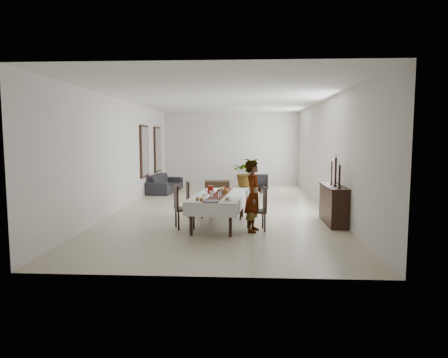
% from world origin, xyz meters
% --- Properties ---
extents(floor, '(6.00, 12.00, 0.00)m').
position_xyz_m(floor, '(0.00, 0.00, 0.00)').
color(floor, beige).
rests_on(floor, ground).
extents(ceiling, '(6.00, 12.00, 0.02)m').
position_xyz_m(ceiling, '(0.00, 0.00, 3.20)').
color(ceiling, white).
rests_on(ceiling, wall_back).
extents(wall_back, '(6.00, 0.02, 3.20)m').
position_xyz_m(wall_back, '(0.00, 6.00, 1.60)').
color(wall_back, silver).
rests_on(wall_back, floor).
extents(wall_front, '(6.00, 0.02, 3.20)m').
position_xyz_m(wall_front, '(0.00, -6.00, 1.60)').
color(wall_front, silver).
rests_on(wall_front, floor).
extents(wall_left, '(0.02, 12.00, 3.20)m').
position_xyz_m(wall_left, '(-3.00, 0.00, 1.60)').
color(wall_left, silver).
rests_on(wall_left, floor).
extents(wall_right, '(0.02, 12.00, 3.20)m').
position_xyz_m(wall_right, '(3.00, 0.00, 1.60)').
color(wall_right, silver).
rests_on(wall_right, floor).
extents(dining_table_top, '(1.20, 2.41, 0.05)m').
position_xyz_m(dining_table_top, '(0.01, -2.42, 0.70)').
color(dining_table_top, black).
rests_on(dining_table_top, table_leg_fl).
extents(table_leg_fl, '(0.07, 0.07, 0.68)m').
position_xyz_m(table_leg_fl, '(-0.53, -3.48, 0.34)').
color(table_leg_fl, black).
rests_on(table_leg_fl, floor).
extents(table_leg_fr, '(0.07, 0.07, 0.68)m').
position_xyz_m(table_leg_fr, '(0.32, -3.57, 0.34)').
color(table_leg_fr, black).
rests_on(table_leg_fr, floor).
extents(table_leg_bl, '(0.07, 0.07, 0.68)m').
position_xyz_m(table_leg_bl, '(-0.30, -1.28, 0.34)').
color(table_leg_bl, black).
rests_on(table_leg_bl, floor).
extents(table_leg_br, '(0.07, 0.07, 0.68)m').
position_xyz_m(table_leg_br, '(0.55, -1.37, 0.34)').
color(table_leg_br, black).
rests_on(table_leg_br, floor).
extents(tablecloth_top, '(1.40, 2.60, 0.01)m').
position_xyz_m(tablecloth_top, '(0.01, -2.42, 0.73)').
color(tablecloth_top, silver).
rests_on(tablecloth_top, dining_table_top).
extents(tablecloth_drape_left, '(0.27, 2.49, 0.29)m').
position_xyz_m(tablecloth_drape_left, '(-0.55, -2.37, 0.59)').
color(tablecloth_drape_left, white).
rests_on(tablecloth_drape_left, dining_table_top).
extents(tablecloth_drape_right, '(0.27, 2.49, 0.29)m').
position_xyz_m(tablecloth_drape_right, '(0.58, -2.48, 0.59)').
color(tablecloth_drape_right, white).
rests_on(tablecloth_drape_right, dining_table_top).
extents(tablecloth_drape_near, '(1.14, 0.13, 0.29)m').
position_xyz_m(tablecloth_drape_near, '(-0.12, -3.66, 0.59)').
color(tablecloth_drape_near, white).
rests_on(tablecloth_drape_near, dining_table_top).
extents(tablecloth_drape_far, '(1.14, 0.13, 0.29)m').
position_xyz_m(tablecloth_drape_far, '(0.14, -1.19, 0.59)').
color(tablecloth_drape_far, white).
rests_on(tablecloth_drape_far, dining_table_top).
extents(table_runner, '(0.59, 2.44, 0.00)m').
position_xyz_m(table_runner, '(0.01, -2.42, 0.74)').
color(table_runner, maroon).
rests_on(table_runner, tablecloth_top).
extents(red_pitcher, '(0.16, 0.16, 0.19)m').
position_xyz_m(red_pitcher, '(-0.21, -2.25, 0.83)').
color(red_pitcher, maroon).
rests_on(red_pitcher, tablecloth_top).
extents(pitcher_handle, '(0.12, 0.03, 0.12)m').
position_xyz_m(pitcher_handle, '(-0.29, -2.25, 0.83)').
color(pitcher_handle, maroon).
rests_on(pitcher_handle, red_pitcher).
extents(wine_glass_near, '(0.07, 0.07, 0.16)m').
position_xyz_m(wine_glass_near, '(0.06, -3.06, 0.82)').
color(wine_glass_near, white).
rests_on(wine_glass_near, tablecloth_top).
extents(wine_glass_mid, '(0.07, 0.07, 0.16)m').
position_xyz_m(wine_glass_mid, '(-0.14, -2.94, 0.82)').
color(wine_glass_mid, white).
rests_on(wine_glass_mid, tablecloth_top).
extents(wine_glass_far, '(0.07, 0.07, 0.16)m').
position_xyz_m(wine_glass_far, '(0.07, -2.38, 0.82)').
color(wine_glass_far, white).
rests_on(wine_glass_far, tablecloth_top).
extents(teacup_right, '(0.09, 0.09, 0.06)m').
position_xyz_m(teacup_right, '(0.24, -3.03, 0.77)').
color(teacup_right, white).
rests_on(teacup_right, saucer_right).
extents(saucer_right, '(0.15, 0.15, 0.01)m').
position_xyz_m(saucer_right, '(0.24, -3.03, 0.74)').
color(saucer_right, silver).
rests_on(saucer_right, tablecloth_top).
extents(teacup_left, '(0.09, 0.09, 0.06)m').
position_xyz_m(teacup_left, '(-0.31, -2.73, 0.77)').
color(teacup_left, silver).
rests_on(teacup_left, saucer_left).
extents(saucer_left, '(0.15, 0.15, 0.01)m').
position_xyz_m(saucer_left, '(-0.31, -2.73, 0.74)').
color(saucer_left, white).
rests_on(saucer_left, tablecloth_top).
extents(plate_near_right, '(0.23, 0.23, 0.01)m').
position_xyz_m(plate_near_right, '(0.24, -3.32, 0.74)').
color(plate_near_right, silver).
rests_on(plate_near_right, tablecloth_top).
extents(bread_near_right, '(0.09, 0.09, 0.09)m').
position_xyz_m(bread_near_right, '(0.24, -3.32, 0.77)').
color(bread_near_right, tan).
rests_on(bread_near_right, plate_near_right).
extents(plate_near_left, '(0.23, 0.23, 0.01)m').
position_xyz_m(plate_near_left, '(-0.35, -3.12, 0.74)').
color(plate_near_left, silver).
rests_on(plate_near_left, tablecloth_top).
extents(plate_far_left, '(0.23, 0.23, 0.01)m').
position_xyz_m(plate_far_left, '(-0.24, -1.86, 0.74)').
color(plate_far_left, white).
rests_on(plate_far_left, tablecloth_top).
extents(serving_tray, '(0.35, 0.35, 0.02)m').
position_xyz_m(serving_tray, '(-0.09, -3.44, 0.75)').
color(serving_tray, '#434348').
rests_on(serving_tray, tablecloth_top).
extents(jam_jar_a, '(0.06, 0.06, 0.07)m').
position_xyz_m(jam_jar_a, '(-0.31, -3.44, 0.77)').
color(jam_jar_a, brown).
rests_on(jam_jar_a, tablecloth_top).
extents(jam_jar_b, '(0.06, 0.06, 0.07)m').
position_xyz_m(jam_jar_b, '(-0.40, -3.37, 0.77)').
color(jam_jar_b, brown).
rests_on(jam_jar_b, tablecloth_top).
extents(fruit_basket, '(0.29, 0.29, 0.10)m').
position_xyz_m(fruit_basket, '(0.09, -2.19, 0.79)').
color(fruit_basket, brown).
rests_on(fruit_basket, tablecloth_top).
extents(fruit_red, '(0.09, 0.09, 0.09)m').
position_xyz_m(fruit_red, '(0.12, -2.17, 0.86)').
color(fruit_red, maroon).
rests_on(fruit_red, fruit_basket).
extents(fruit_green, '(0.08, 0.08, 0.08)m').
position_xyz_m(fruit_green, '(0.05, -2.16, 0.86)').
color(fruit_green, '#597C25').
rests_on(fruit_green, fruit_basket).
extents(fruit_yellow, '(0.08, 0.08, 0.08)m').
position_xyz_m(fruit_yellow, '(0.08, -2.24, 0.86)').
color(fruit_yellow, gold).
rests_on(fruit_yellow, fruit_basket).
extents(chair_right_near_seat, '(0.46, 0.46, 0.05)m').
position_xyz_m(chair_right_near_seat, '(0.88, -2.92, 0.44)').
color(chair_right_near_seat, black).
rests_on(chair_right_near_seat, chair_right_near_leg_fl).
extents(chair_right_near_leg_fl, '(0.05, 0.05, 0.41)m').
position_xyz_m(chair_right_near_leg_fl, '(1.07, -3.07, 0.21)').
color(chair_right_near_leg_fl, black).
rests_on(chair_right_near_leg_fl, floor).
extents(chair_right_near_leg_fr, '(0.05, 0.05, 0.41)m').
position_xyz_m(chair_right_near_leg_fr, '(1.04, -2.73, 0.21)').
color(chair_right_near_leg_fr, black).
rests_on(chair_right_near_leg_fr, floor).
extents(chair_right_near_leg_bl, '(0.05, 0.05, 0.41)m').
position_xyz_m(chair_right_near_leg_bl, '(0.73, -3.11, 0.21)').
color(chair_right_near_leg_bl, black).
rests_on(chair_right_near_leg_bl, floor).
extents(chair_right_near_leg_br, '(0.05, 0.05, 0.41)m').
position_xyz_m(chair_right_near_leg_br, '(0.70, -2.77, 0.21)').
color(chair_right_near_leg_br, black).
rests_on(chair_right_near_leg_br, floor).
extents(chair_right_near_back, '(0.08, 0.42, 0.53)m').
position_xyz_m(chair_right_near_back, '(1.07, -2.90, 0.72)').
color(chair_right_near_back, black).
rests_on(chair_right_near_back, chair_right_near_seat).
extents(chair_right_far_seat, '(0.41, 0.41, 0.05)m').
position_xyz_m(chair_right_far_seat, '(0.67, -1.57, 0.42)').
color(chair_right_far_seat, black).
rests_on(chair_right_far_seat, chair_right_far_leg_fl).
extents(chair_right_far_leg_fl, '(0.04, 0.04, 0.40)m').
position_xyz_m(chair_right_far_leg_fl, '(0.84, -1.74, 0.20)').
color(chair_right_far_leg_fl, black).
rests_on(chair_right_far_leg_fl, floor).
extents(chair_right_far_leg_fr, '(0.04, 0.04, 0.40)m').
position_xyz_m(chair_right_far_leg_fr, '(0.84, -1.41, 0.20)').
color(chair_right_far_leg_fr, black).
rests_on(chair_right_far_leg_fr, floor).
extents(chair_right_far_leg_bl, '(0.04, 0.04, 0.40)m').
position_xyz_m(chair_right_far_leg_bl, '(0.51, -1.74, 0.20)').
color(chair_right_far_leg_bl, black).
rests_on(chair_right_far_leg_bl, floor).
extents(chair_right_far_leg_br, '(0.04, 0.04, 0.40)m').
position_xyz_m(chair_right_far_leg_br, '(0.51, -1.40, 0.20)').
color(chair_right_far_leg_br, black).
rests_on(chair_right_far_leg_br, floor).
extents(chair_right_far_back, '(0.04, 0.41, 0.52)m').
position_xyz_m(chair_right_far_back, '(0.86, -1.57, 0.70)').
color(chair_right_far_back, black).
rests_on(chair_right_far_back, chair_right_far_seat).
extents(chair_left_near_seat, '(0.55, 0.55, 0.05)m').
position_xyz_m(chair_left_near_seat, '(-0.77, -2.79, 0.45)').
color(chair_left_near_seat, black).
rests_on(chair_left_near_seat, chair_left_near_leg_fl).
extents(chair_left_near_leg_fl, '(0.05, 0.05, 0.42)m').
position_xyz_m(chair_left_near_leg_fl, '(-0.99, -2.69, 0.21)').
color(chair_left_near_leg_fl, black).
rests_on(chair_left_near_leg_fl, floor).
extents(chair_left_near_leg_fr, '(0.05, 0.05, 0.42)m').
position_xyz_m(chair_left_near_leg_fr, '(-0.87, -3.02, 0.21)').
color(chair_left_near_leg_fr, black).
rests_on(chair_left_near_leg_fr, floor).
extents(chair_left_near_leg_bl, '(0.05, 0.05, 0.42)m').
position_xyz_m(chair_left_near_leg_bl, '(-0.66, -2.57, 0.21)').
color(chair_left_near_leg_bl, black).
rests_on(chair_left_near_leg_bl, floor).
extents(chair_left_near_leg_br, '(0.05, 0.05, 0.42)m').
position_xyz_m(chair_left_near_leg_br, '(-0.54, -2.90, 0.21)').
color(chair_left_near_leg_br, black).
rests_on(chair_left_near_leg_br, floor).
extents(chair_left_near_back, '(0.18, 0.42, 0.55)m').
position_xyz_m(chair_left_near_back, '(-0.95, -2.86, 0.74)').
color(chair_left_near_back, black).
rests_on(chair_left_near_back, chair_left_near_seat).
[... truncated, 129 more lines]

